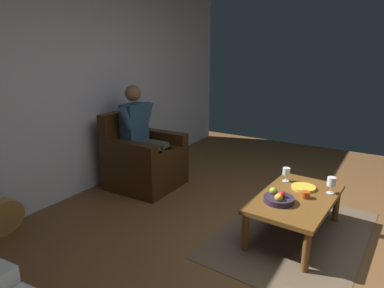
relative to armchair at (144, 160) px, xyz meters
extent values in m
plane|color=brown|center=(0.46, 2.33, -0.33)|extent=(6.91, 6.91, 0.00)
cube|color=silver|center=(0.46, -0.54, 0.96)|extent=(6.16, 0.06, 2.59)
cube|color=brown|center=(0.19, 1.95, -0.33)|extent=(1.85, 1.32, 0.01)
cube|color=#37200D|center=(0.00, 0.04, -0.13)|extent=(0.80, 0.79, 0.41)
cube|color=#37200D|center=(0.00, 0.10, 0.13)|extent=(0.51, 0.67, 0.10)
cube|color=#37200D|center=(-0.32, 0.03, 0.20)|extent=(0.16, 0.78, 0.24)
cube|color=#37200D|center=(0.32, 0.04, 0.20)|extent=(0.16, 0.78, 0.24)
cube|color=#37200D|center=(0.01, -0.29, 0.34)|extent=(0.78, 0.14, 0.53)
cube|color=#2D4E69|center=(0.00, -0.12, 0.44)|extent=(0.35, 0.19, 0.53)
sphere|color=brown|center=(0.00, -0.12, 0.83)|extent=(0.19, 0.19, 0.19)
cylinder|color=#494E41|center=(-0.10, 0.08, 0.19)|extent=(0.14, 0.42, 0.13)
cylinder|color=#494E41|center=(-0.10, 0.29, -0.08)|extent=(0.12, 0.12, 0.51)
cylinder|color=#2D4E69|center=(-0.20, -0.08, 0.56)|extent=(0.20, 0.09, 0.29)
cylinder|color=#494E41|center=(0.10, 0.09, 0.19)|extent=(0.14, 0.42, 0.13)
cylinder|color=#494E41|center=(0.09, 0.29, -0.08)|extent=(0.12, 0.12, 0.51)
cylinder|color=#2D4E69|center=(0.20, -0.07, 0.56)|extent=(0.20, 0.09, 0.29)
cube|color=brown|center=(0.19, 1.95, 0.03)|extent=(1.12, 0.68, 0.04)
cylinder|color=brown|center=(-0.29, 2.24, -0.16)|extent=(0.06, 0.06, 0.35)
cylinder|color=brown|center=(0.69, 2.18, -0.16)|extent=(0.06, 0.06, 0.35)
cylinder|color=brown|center=(-0.32, 1.72, -0.16)|extent=(0.06, 0.06, 0.35)
cylinder|color=brown|center=(0.66, 1.66, -0.16)|extent=(0.06, 0.06, 0.35)
cylinder|color=#AB7A3C|center=(1.62, -0.33, -0.15)|extent=(0.37, 0.17, 0.38)
cylinder|color=black|center=(1.62, -0.28, -0.13)|extent=(0.10, 0.02, 0.10)
cylinder|color=silver|center=(-0.06, 2.20, 0.05)|extent=(0.07, 0.07, 0.01)
cylinder|color=silver|center=(-0.06, 2.20, 0.09)|extent=(0.01, 0.01, 0.07)
cylinder|color=silver|center=(-0.06, 2.20, 0.17)|extent=(0.08, 0.08, 0.08)
cylinder|color=#590C19|center=(-0.06, 2.20, 0.15)|extent=(0.07, 0.07, 0.03)
cylinder|color=silver|center=(-0.13, 1.76, 0.05)|extent=(0.07, 0.07, 0.01)
cylinder|color=silver|center=(-0.13, 1.76, 0.09)|extent=(0.01, 0.01, 0.06)
cylinder|color=silver|center=(-0.13, 1.76, 0.16)|extent=(0.07, 0.07, 0.07)
cylinder|color=#590C19|center=(-0.13, 1.76, 0.14)|extent=(0.06, 0.06, 0.03)
cylinder|color=#2B2031|center=(0.39, 1.85, 0.08)|extent=(0.26, 0.26, 0.05)
sphere|color=gold|center=(0.45, 1.87, 0.12)|extent=(0.07, 0.07, 0.07)
sphere|color=red|center=(0.38, 1.87, 0.12)|extent=(0.07, 0.07, 0.07)
sphere|color=#81A725|center=(0.34, 1.78, 0.12)|extent=(0.07, 0.07, 0.07)
cylinder|color=gold|center=(-0.03, 1.96, 0.06)|extent=(0.23, 0.23, 0.02)
cylinder|color=#B44716|center=(0.17, 2.03, 0.08)|extent=(0.08, 0.08, 0.06)
camera|label=1|loc=(3.10, 2.64, 1.35)|focal=31.65mm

